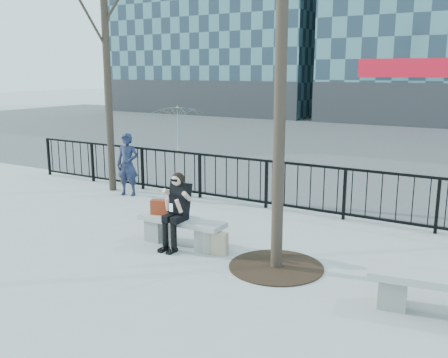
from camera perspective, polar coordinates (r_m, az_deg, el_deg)
The scene contains 11 objects.
ground at distance 9.04m, azimuth -4.82°, elevation -7.48°, with size 120.00×120.00×0.00m, color #A0A09A.
street_surface at distance 22.66m, azimuth 17.86°, elevation 3.96°, with size 60.00×23.00×0.01m, color #474747.
railing at distance 11.36m, azimuth 3.96°, elevation -0.45°, with size 14.00×0.06×1.10m.
tree_grate at distance 8.06m, azimuth 5.98°, elevation -9.93°, with size 1.50×1.50×0.02m, color black.
bench_main at distance 8.95m, azimuth -4.85°, elevation -5.66°, with size 1.65×0.46×0.49m.
bench_second at distance 6.98m, azimuth 23.82°, elevation -11.73°, with size 1.83×0.51×0.54m.
seated_woman at distance 8.72m, azimuth -5.51°, elevation -3.63°, with size 0.50×0.64×1.34m.
handbag at distance 9.16m, azimuth -7.34°, elevation -3.20°, with size 0.32×0.15×0.27m, color maroon.
shopping_bag at distance 8.51m, azimuth -0.95°, elevation -7.35°, with size 0.41×0.15×0.39m, color #C8B38E.
standing_man at distance 12.56m, azimuth -10.96°, elevation 1.63°, with size 0.57×0.37×1.56m, color black.
vendor_umbrella at distance 18.42m, azimuth -5.41°, elevation 5.60°, with size 2.02×2.06×1.86m, color gold.
Camera 1 is at (4.99, -6.90, 3.05)m, focal length 40.00 mm.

